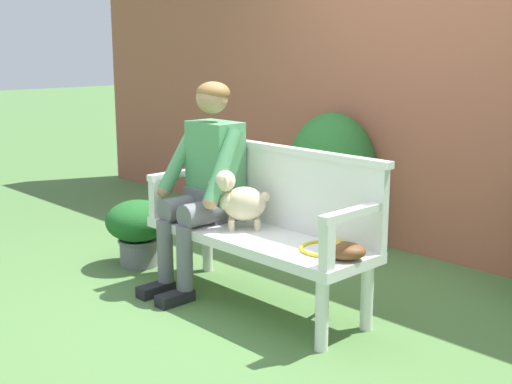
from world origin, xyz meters
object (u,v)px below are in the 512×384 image
person_seated (206,178)px  baseball_glove (345,251)px  dog_on_bench (239,200)px  potted_plant (138,227)px  tennis_racket (329,248)px  garden_bench (256,243)px

person_seated → baseball_glove: bearing=0.3°
dog_on_bench → potted_plant: dog_on_bench is taller
tennis_racket → person_seated: bearing=-175.4°
dog_on_bench → garden_bench: bearing=3.6°
garden_bench → dog_on_bench: bearing=-176.4°
tennis_racket → potted_plant: size_ratio=1.22×
person_seated → baseball_glove: size_ratio=5.99×
garden_bench → baseball_glove: 0.68m
person_seated → dog_on_bench: (0.31, 0.00, -0.09)m
dog_on_bench → tennis_racket: bearing=6.6°
tennis_racket → baseball_glove: size_ratio=2.63×
garden_bench → dog_on_bench: (-0.14, -0.01, 0.24)m
garden_bench → dog_on_bench: dog_on_bench is taller
dog_on_bench → tennis_racket: size_ratio=0.63×
person_seated → dog_on_bench: person_seated is taller
garden_bench → person_seated: size_ratio=1.16×
garden_bench → person_seated: (-0.45, -0.01, 0.33)m
dog_on_bench → tennis_racket: (0.64, 0.07, -0.17)m
person_seated → potted_plant: 0.80m
tennis_racket → potted_plant: (-1.62, -0.16, -0.17)m
potted_plant → baseball_glove: bearing=2.9°
garden_bench → baseball_glove: baseball_glove is taller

